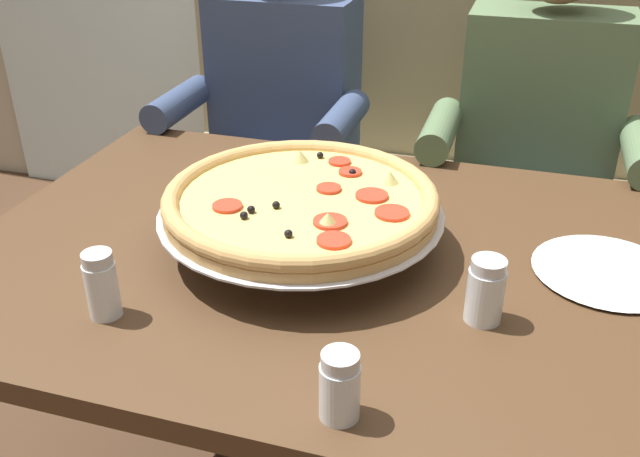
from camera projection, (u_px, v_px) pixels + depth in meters
name	position (u px, v px, depth m)	size (l,w,h in m)	color
booth_bench	(409.00, 194.00, 2.24)	(1.58, 0.78, 1.13)	#998966
dining_table	(325.00, 285.00, 1.33)	(1.32, 0.96, 0.72)	#4C331E
diner_left	(273.00, 117.00, 1.96)	(0.54, 0.64, 1.27)	#2D3342
diner_right	(535.00, 144.00, 1.78)	(0.54, 0.64, 1.27)	#2D3342
pizza	(301.00, 202.00, 1.26)	(0.52, 0.52, 0.13)	silver
shaker_oregano	(102.00, 289.00, 1.09)	(0.05, 0.05, 0.11)	white
shaker_pepper_flakes	(340.00, 390.00, 0.89)	(0.05, 0.05, 0.10)	white
shaker_parmesan	(485.00, 295.00, 1.08)	(0.06, 0.06, 0.11)	white
plate_near_left	(608.00, 268.00, 1.21)	(0.26, 0.26, 0.02)	white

